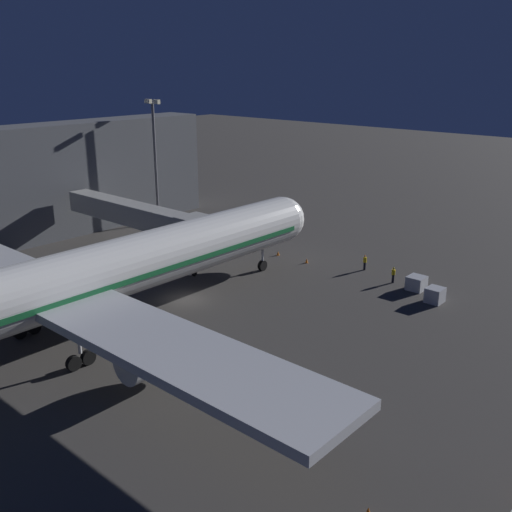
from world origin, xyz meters
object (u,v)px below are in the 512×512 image
Objects in this scene: airliner_at_gate at (61,287)px; baggage_container_near_belt at (435,295)px; jet_bridge at (144,217)px; traffic_cone_nose_port at (307,261)px; baggage_container_spare at (416,283)px; traffic_cone_wingtip_svc_side at (368,512)px; apron_floodlight_mast at (155,153)px; ground_crew_by_belt_loader at (365,262)px; ground_crew_marshaller_fwd at (393,274)px; traffic_cone_nose_starboard at (278,253)px.

airliner_at_gate is 35.25m from baggage_container_near_belt.
jet_bridge is 44.41× the size of traffic_cone_nose_port.
airliner_at_gate is at bearing 62.88° from baggage_container_spare.
traffic_cone_wingtip_svc_side is (-13.39, 31.64, -0.45)m from baggage_container_spare.
baggage_container_near_belt is 0.94× the size of baggage_container_spare.
ground_crew_by_belt_loader is (-34.17, -2.14, -9.37)m from apron_floodlight_mast.
baggage_container_near_belt is 3.09× the size of traffic_cone_nose_port.
baggage_container_spare is at bearing 175.70° from ground_crew_marshaller_fwd.
airliner_at_gate is at bearing 67.29° from ground_crew_marshaller_fwd.
jet_bridge is at bearing 47.95° from traffic_cone_nose_starboard.
jet_bridge is at bearing 135.67° from apron_floodlight_mast.
apron_floodlight_mast is (25.50, -30.92, 5.10)m from airliner_at_gate.
ground_crew_by_belt_loader is (10.33, -3.71, 0.23)m from baggage_container_near_belt.
ground_crew_by_belt_loader reaches higher than traffic_cone_nose_starboard.
ground_crew_by_belt_loader is at bearing -176.42° from apron_floodlight_mast.
apron_floodlight_mast is 32.42× the size of traffic_cone_nose_starboard.
apron_floodlight_mast is at bearing 0.85° from ground_crew_marshaller_fwd.
airliner_at_gate is 34.41m from ground_crew_marshaller_fwd.
airliner_at_gate reaches higher than traffic_cone_nose_starboard.
ground_crew_marshaller_fwd is (-38.69, -0.57, -9.38)m from apron_floodlight_mast.
traffic_cone_nose_port and traffic_cone_nose_starboard have the same top height.
jet_bridge is at bearing 38.21° from traffic_cone_nose_port.
baggage_container_spare is 2.85m from ground_crew_marshaller_fwd.
traffic_cone_wingtip_svc_side is (-29.41, 0.35, -4.98)m from airliner_at_gate.
airliner_at_gate is 31.11m from traffic_cone_nose_starboard.
airliner_at_gate is at bearing 129.51° from apron_floodlight_mast.
ground_crew_marshaller_fwd is at bearing -4.30° from baggage_container_spare.
ground_crew_by_belt_loader reaches higher than baggage_container_near_belt.
airliner_at_gate reaches higher than jet_bridge.
baggage_container_near_belt is 3.55m from baggage_container_spare.
jet_bridge is at bearing 26.10° from ground_crew_marshaller_fwd.
jet_bridge reaches higher than baggage_container_near_belt.
baggage_container_spare is at bearing -179.50° from apron_floodlight_mast.
traffic_cone_nose_port is (-2.20, -30.63, -4.98)m from airliner_at_gate.
apron_floodlight_mast reaches higher than ground_crew_by_belt_loader.
airliner_at_gate is 22.75m from jet_bridge.
ground_crew_marshaller_fwd is at bearing -112.71° from airliner_at_gate.
ground_crew_marshaller_fwd is 11.04m from traffic_cone_nose_port.
apron_floodlight_mast is 9.96× the size of ground_crew_by_belt_loader.
traffic_cone_nose_port is at bearing 2.73° from baggage_container_spare.
baggage_container_near_belt is (-19.00, -29.35, -4.50)m from airliner_at_gate.
ground_crew_by_belt_loader is at bearing -13.58° from baggage_container_spare.
traffic_cone_nose_port is 41.23m from traffic_cone_wingtip_svc_side.
traffic_cone_nose_starboard is at bearing -44.42° from traffic_cone_wingtip_svc_side.
ground_crew_marshaller_fwd reaches higher than traffic_cone_nose_starboard.
traffic_cone_nose_starboard is at bearing -85.89° from airliner_at_gate.
traffic_cone_nose_starboard is at bearing 179.27° from apron_floodlight_mast.
jet_bridge reaches higher than baggage_container_spare.
ground_crew_by_belt_loader is (-8.67, -33.06, -4.27)m from airliner_at_gate.
ground_crew_by_belt_loader reaches higher than ground_crew_marshaller_fwd.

